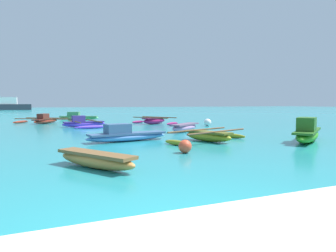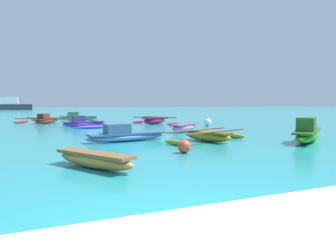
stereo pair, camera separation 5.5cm
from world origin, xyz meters
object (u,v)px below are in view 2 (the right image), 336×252
Objects in this scene: moored_boat_0 at (78,117)px; mooring_buoy_1 at (184,146)px; moored_boat_4 at (307,133)px; moored_boat_1 at (83,123)px; mooring_buoy_0 at (208,122)px; moored_boat_8 at (208,136)px; moored_boat_6 at (185,127)px; moored_boat_5 at (155,121)px; mooring_buoy_2 at (118,128)px; moored_boat_3 at (126,135)px; distant_ferry at (0,105)px; moored_boat_7 at (46,120)px; moored_boat_2 at (94,159)px.

mooring_buoy_1 is at bearing -65.35° from moored_boat_0.
moored_boat_4 is 8.20× the size of mooring_buoy_1.
moored_boat_1 is 8.54m from mooring_buoy_0.
moored_boat_8 is at bearing 46.49° from mooring_buoy_1.
moored_boat_6 is (4.26, -14.81, -0.02)m from moored_boat_0.
moored_boat_5 reaches higher than mooring_buoy_2.
moored_boat_8 is at bearing -76.20° from moored_boat_1.
mooring_buoy_0 is at bearing 29.28° from moored_boat_3.
distant_ferry is (-12.00, 59.22, 0.98)m from moored_boat_1.
mooring_buoy_0 is 0.04× the size of distant_ferry.
moored_boat_6 reaches higher than mooring_buoy_1.
moored_boat_0 reaches higher than moored_boat_1.
mooring_buoy_0 is at bearing -81.94° from moored_boat_5.
moored_boat_1 is (-0.57, -8.98, -0.02)m from moored_boat_0.
moored_boat_3 is 3.78m from mooring_buoy_1.
moored_boat_0 reaches higher than moored_boat_6.
mooring_buoy_0 is 1.20× the size of mooring_buoy_1.
moored_boat_8 is (-0.99, -4.27, -0.02)m from moored_boat_6.
moored_boat_6 is (4.84, -5.84, 0.00)m from moored_boat_1.
moored_boat_7 is 11.53× the size of mooring_buoy_1.
moored_boat_5 is at bearing -86.43° from moored_boat_7.
moored_boat_3 is at bearing -92.51° from moored_boat_1.
moored_boat_1 reaches higher than moored_boat_8.
moored_boat_8 is 71.12m from distant_ferry.
moored_boat_5 reaches higher than moored_boat_2.
moored_boat_2 is 15.67m from moored_boat_5.
moored_boat_2 is 5.22m from moored_boat_3.
moored_boat_2 is at bearing -102.64° from moored_boat_1.
mooring_buoy_0 is 0.98× the size of mooring_buoy_2.
moored_boat_7 is (-7.17, 10.39, 0.01)m from moored_boat_6.
moored_boat_4 is at bearing -64.03° from moored_boat_1.
moored_boat_4 reaches higher than moored_boat_8.
moored_boat_5 is 61.12m from distant_ferry.
moored_boat_7 is 9.44× the size of mooring_buoy_2.
moored_boat_7 is 55.52m from distant_ferry.
mooring_buoy_2 is (3.48, -9.89, 0.00)m from moored_boat_7.
mooring_buoy_0 is at bearing 19.99° from mooring_buoy_2.
moored_boat_3 is 0.27× the size of distant_ferry.
moored_boat_3 reaches higher than moored_boat_2.
distant_ferry is at bearing 76.50° from moored_boat_5.
moored_boat_3 is 7.56m from moored_boat_4.
distant_ferry is at bearing 91.06° from moored_boat_3.
moored_boat_5 is at bearing 47.27° from moored_boat_6.
moored_boat_2 is 14.26m from mooring_buoy_0.
moored_boat_2 is at bearing -81.66° from distant_ferry.
moored_boat_1 is 1.16× the size of moored_boat_4.
moored_boat_2 is 0.61× the size of moored_boat_8.
distant_ferry is (-20.06, 62.03, 0.97)m from mooring_buoy_0.
moored_boat_7 is 9.60× the size of mooring_buoy_0.
moored_boat_0 is 1.54× the size of moored_boat_6.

